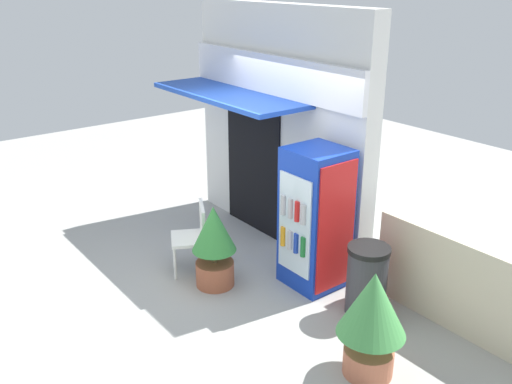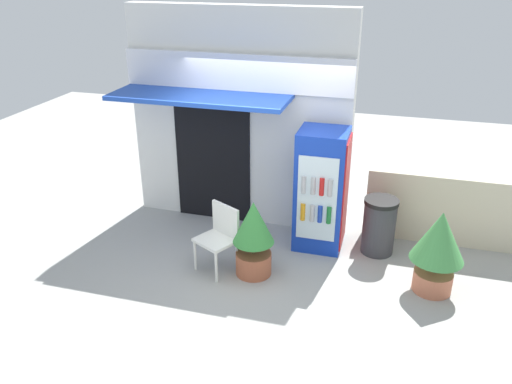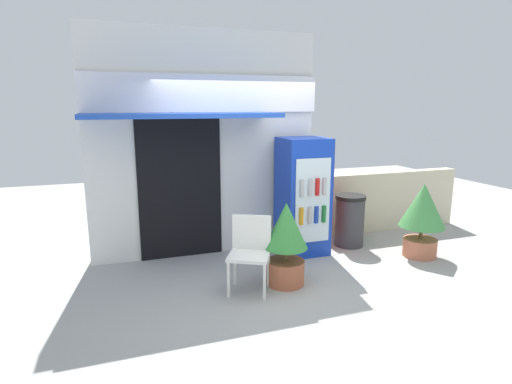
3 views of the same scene
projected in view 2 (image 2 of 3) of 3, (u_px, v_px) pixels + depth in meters
name	position (u px, v px, depth m)	size (l,w,h in m)	color
ground	(245.00, 269.00, 6.91)	(16.00, 16.00, 0.00)	#A3A39E
storefront_building	(238.00, 117.00, 7.62)	(3.30, 1.13, 3.20)	silver
drink_cooler	(321.00, 190.00, 7.15)	(0.68, 0.70, 1.71)	#1438B2
plastic_chair	(220.00, 233.00, 6.72)	(0.61, 0.59, 0.89)	white
potted_plant_near_shop	(253.00, 235.00, 6.58)	(0.53, 0.53, 1.03)	#AD5B3D
potted_plant_curbside	(438.00, 245.00, 6.21)	(0.64, 0.64, 1.08)	#BC6B4C
trash_bin	(379.00, 226.00, 7.15)	(0.47, 0.47, 0.81)	#38383D
stone_boundary_wall	(463.00, 212.00, 7.31)	(2.67, 0.20, 1.03)	beige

